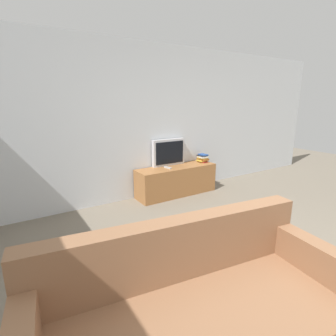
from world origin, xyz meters
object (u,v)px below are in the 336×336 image
Objects in this scene: couch at (197,324)px; book_stack at (203,158)px; television at (169,152)px; tv_stand at (176,181)px; remote_on_stand at (168,168)px.

couch is 9.61× the size of book_stack.
television reaches higher than couch.
remote_on_stand is (-0.20, -0.02, 0.27)m from tv_stand.
book_stack is (0.63, 0.04, 0.34)m from tv_stand.
book_stack is at bearing 57.97° from couch.
couch is (-1.63, -2.88, -0.47)m from television.
couch reaches higher than remote_on_stand.
couch is (-1.69, -2.71, 0.03)m from tv_stand.
television is at bearing 53.99° from remote_on_stand.
tv_stand is 0.70× the size of couch.
remote_on_stand is at bearing 69.16° from couch.
book_stack is (0.69, -0.14, -0.16)m from television.
couch is at bearing -119.45° from television.
television is at bearing 168.90° from book_stack.
television is 0.32m from remote_on_stand.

